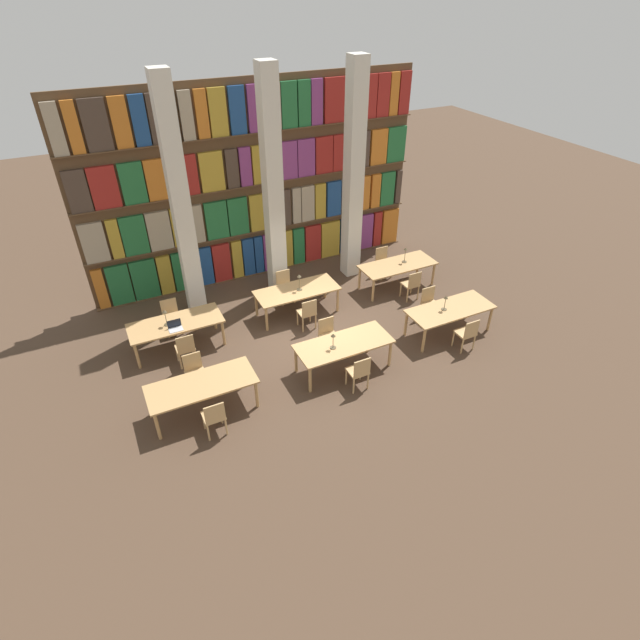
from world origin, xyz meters
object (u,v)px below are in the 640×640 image
at_px(reading_table_2, 450,311).
at_px(chair_4, 467,333).
at_px(reading_table_0, 202,386).
at_px(chair_8, 307,312).
at_px(pillar_center, 273,190).
at_px(desk_lamp_4, 405,252).
at_px(chair_3, 328,335).
at_px(chair_9, 285,285).
at_px(reading_table_5, 398,266).
at_px(chair_7, 171,315).
at_px(chair_0, 214,416).
at_px(desk_lamp_1, 445,300).
at_px(desk_lamp_3, 299,280).
at_px(desk_lamp_0, 333,338).
at_px(reading_table_3, 176,325).
at_px(pillar_right, 354,176).
at_px(chair_11, 383,261).
at_px(chair_2, 359,371).
at_px(desk_lamp_2, 165,315).
at_px(laptop, 175,328).
at_px(chair_1, 195,371).
at_px(pillar_left, 181,206).
at_px(chair_5, 430,303).
at_px(chair_10, 412,284).
at_px(reading_table_1, 344,346).
at_px(chair_6, 185,348).
at_px(reading_table_4, 297,292).

relative_size(reading_table_2, chair_4, 2.48).
height_order(reading_table_0, chair_8, chair_8).
height_order(pillar_center, desk_lamp_4, pillar_center).
xyz_separation_m(chair_3, chair_9, (-0.04, 2.57, 0.00)).
xyz_separation_m(pillar_center, chair_8, (-0.02, -2.08, -2.52)).
bearing_deg(reading_table_5, chair_7, 174.18).
xyz_separation_m(chair_0, chair_4, (6.23, -0.00, 0.00)).
relative_size(desk_lamp_1, chair_7, 0.45).
bearing_deg(desk_lamp_3, desk_lamp_0, -97.45).
distance_m(chair_3, reading_table_3, 3.65).
bearing_deg(pillar_right, desk_lamp_0, -123.68).
height_order(chair_9, desk_lamp_4, desk_lamp_4).
distance_m(reading_table_0, reading_table_2, 6.30).
bearing_deg(desk_lamp_1, chair_9, 132.49).
relative_size(reading_table_0, chair_11, 2.48).
height_order(chair_2, desk_lamp_0, desk_lamp_0).
xyz_separation_m(desk_lamp_2, laptop, (0.14, -0.25, -0.24)).
distance_m(chair_1, desk_lamp_4, 6.86).
xyz_separation_m(pillar_left, pillar_right, (4.74, 0.00, 0.00)).
bearing_deg(desk_lamp_1, chair_0, -172.78).
distance_m(chair_0, desk_lamp_3, 4.60).
xyz_separation_m(chair_5, chair_10, (0.12, 1.01, 0.00)).
relative_size(reading_table_0, chair_4, 2.48).
relative_size(chair_3, chair_8, 1.00).
height_order(desk_lamp_0, chair_4, desk_lamp_0).
distance_m(desk_lamp_3, chair_11, 3.24).
distance_m(reading_table_3, chair_7, 0.77).
height_order(reading_table_1, desk_lamp_0, desk_lamp_0).
bearing_deg(reading_table_3, chair_6, -88.18).
xyz_separation_m(reading_table_2, chair_5, (-0.04, 0.74, -0.18)).
bearing_deg(desk_lamp_0, chair_11, 44.42).
bearing_deg(chair_5, chair_4, 90.00).
xyz_separation_m(reading_table_1, reading_table_4, (-0.02, 2.57, 0.00)).
height_order(chair_2, chair_8, same).
xyz_separation_m(reading_table_0, chair_0, (0.02, -0.74, -0.18)).
height_order(desk_lamp_1, reading_table_4, desk_lamp_1).
bearing_deg(reading_table_4, desk_lamp_0, -96.10).
height_order(chair_1, reading_table_1, chair_1).
bearing_deg(reading_table_2, pillar_left, 144.99).
relative_size(pillar_right, laptop, 18.75).
relative_size(chair_7, desk_lamp_2, 2.09).
distance_m(reading_table_3, chair_9, 3.28).
xyz_separation_m(reading_table_1, reading_table_5, (3.14, 2.57, 0.00)).
bearing_deg(reading_table_0, chair_11, 26.91).
bearing_deg(reading_table_4, reading_table_1, -89.54).
bearing_deg(chair_7, chair_0, 89.81).
height_order(reading_table_0, desk_lamp_0, desk_lamp_0).
bearing_deg(chair_3, chair_2, 90.00).
bearing_deg(chair_3, desk_lamp_1, 167.58).
distance_m(chair_0, chair_5, 6.40).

